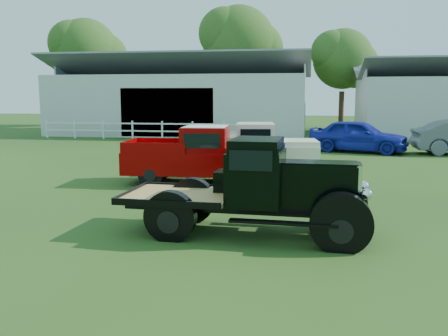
% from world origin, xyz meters
% --- Properties ---
extents(ground, '(120.00, 120.00, 0.00)m').
position_xyz_m(ground, '(0.00, 0.00, 0.00)').
color(ground, '#234117').
extents(shed_left, '(18.80, 10.20, 5.60)m').
position_xyz_m(shed_left, '(-7.00, 26.00, 2.80)').
color(shed_left, '#A0A0A0').
rests_on(shed_left, ground).
extents(fence_rail, '(14.20, 0.16, 1.20)m').
position_xyz_m(fence_rail, '(-8.00, 20.00, 0.60)').
color(fence_rail, white).
rests_on(fence_rail, ground).
extents(tree_a, '(6.30, 6.30, 10.50)m').
position_xyz_m(tree_a, '(-18.00, 33.00, 5.25)').
color(tree_a, '#23440E').
rests_on(tree_a, ground).
extents(tree_b, '(6.90, 6.90, 11.50)m').
position_xyz_m(tree_b, '(-4.00, 34.00, 5.75)').
color(tree_b, '#23440E').
rests_on(tree_b, ground).
extents(tree_c, '(5.40, 5.40, 9.00)m').
position_xyz_m(tree_c, '(5.00, 33.00, 4.50)').
color(tree_c, '#23440E').
rests_on(tree_c, ground).
extents(vintage_flatbed, '(5.09, 2.21, 1.99)m').
position_xyz_m(vintage_flatbed, '(1.14, -0.95, 0.99)').
color(vintage_flatbed, black).
rests_on(vintage_flatbed, ground).
extents(red_pickup, '(5.28, 2.29, 1.88)m').
position_xyz_m(red_pickup, '(-1.10, 4.76, 0.94)').
color(red_pickup, '#910102').
rests_on(red_pickup, ground).
extents(white_pickup, '(5.09, 2.47, 1.80)m').
position_xyz_m(white_pickup, '(0.25, 7.20, 0.90)').
color(white_pickup, silver).
rests_on(white_pickup, ground).
extents(misc_car_blue, '(5.19, 3.32, 1.64)m').
position_xyz_m(misc_car_blue, '(4.74, 14.80, 0.82)').
color(misc_car_blue, '#19229F').
rests_on(misc_car_blue, ground).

